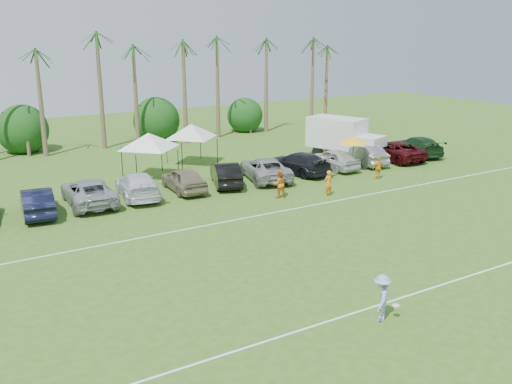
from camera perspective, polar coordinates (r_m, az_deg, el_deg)
ground at (r=21.68m, az=14.81°, el=-13.29°), size 120.00×120.00×0.00m
field_lines at (r=27.19m, az=2.66°, el=-6.55°), size 80.00×12.10×0.01m
palm_tree_4 at (r=51.90m, az=-20.36°, el=11.73°), size 2.40×2.40×8.90m
palm_tree_5 at (r=52.78m, az=-16.10°, el=13.09°), size 2.40×2.40×9.90m
palm_tree_6 at (r=53.96m, az=-11.96°, el=14.33°), size 2.40×2.40×10.90m
palm_tree_7 at (r=55.41m, az=-7.98°, el=15.42°), size 2.40×2.40×11.90m
palm_tree_8 at (r=57.66m, az=-3.20°, el=12.99°), size 2.40×2.40×8.90m
palm_tree_9 at (r=60.13m, az=1.13°, el=13.96°), size 2.40×2.40×9.90m
palm_tree_10 at (r=62.92m, az=5.12°, el=14.77°), size 2.40×2.40×10.90m
palm_tree_11 at (r=65.34m, az=8.08°, el=15.47°), size 2.40×2.40×11.90m
bush_tree_1 at (r=53.15m, az=-22.10°, el=5.44°), size 4.00×4.00×4.00m
bush_tree_2 at (r=56.24m, az=-9.94°, el=6.88°), size 4.00×4.00×4.00m
bush_tree_3 at (r=60.53m, az=-1.03°, el=7.74°), size 4.00×4.00×4.00m
sideline_player_a at (r=37.12m, az=7.22°, el=0.88°), size 0.66×0.47×1.69m
sideline_player_b at (r=36.45m, az=2.34°, el=0.84°), size 1.02×0.87×1.83m
sideline_player_c at (r=41.99m, az=12.13°, el=2.38°), size 1.00×0.50×1.64m
box_truck at (r=48.33m, az=8.87°, el=5.45°), size 4.39×6.89×3.33m
canopy_tent_left at (r=41.56m, az=-10.73°, el=5.82°), size 4.77×4.77×3.86m
canopy_tent_right at (r=45.54m, az=-6.53°, el=6.76°), size 4.66×4.66×3.77m
market_umbrella at (r=43.96m, az=9.74°, el=5.17°), size 2.37×2.37×2.64m
frisbee_player at (r=21.81m, az=12.47°, el=-10.29°), size 1.31×1.25×1.79m
parked_car_1 at (r=35.38m, az=-21.05°, el=-0.90°), size 2.22×5.02×1.60m
parked_car_2 at (r=36.49m, az=-16.39°, el=0.02°), size 3.02×5.92×1.60m
parked_car_3 at (r=37.32m, az=-11.76°, el=0.68°), size 3.11×5.81×1.60m
parked_car_4 at (r=38.21m, az=-7.22°, el=1.25°), size 2.17×4.81×1.60m
parked_car_5 at (r=39.48m, az=-3.04°, el=1.83°), size 3.26×5.15×1.60m
parked_car_6 at (r=40.89m, az=0.92°, el=2.34°), size 4.05×6.25×1.60m
parked_car_7 at (r=42.82m, az=4.27°, el=2.92°), size 2.97×5.77×1.60m
parked_car_8 at (r=44.44m, az=7.80°, el=3.30°), size 1.93×4.72×1.60m
parked_car_9 at (r=46.50m, az=10.74°, el=3.73°), size 2.44×5.07×1.60m
parked_car_10 at (r=48.53m, az=13.60°, el=4.06°), size 2.94×5.89×1.60m
parked_car_11 at (r=50.99m, az=15.84°, el=4.46°), size 3.46×5.89×1.60m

